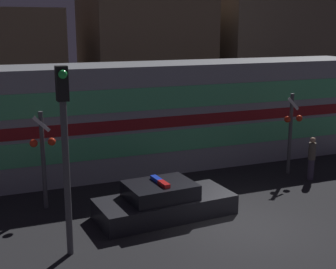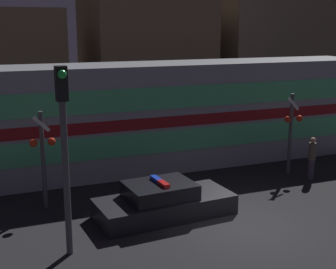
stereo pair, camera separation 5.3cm
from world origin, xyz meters
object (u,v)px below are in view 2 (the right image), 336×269
object	(u,v)px
crossing_signal_near	(291,129)
traffic_light_corner	(64,142)
pedestrian	(312,158)
train	(170,114)
police_car	(164,202)

from	to	relation	value
crossing_signal_near	traffic_light_corner	world-z (taller)	traffic_light_corner
pedestrian	crossing_signal_near	bearing A→B (deg)	111.14
traffic_light_corner	crossing_signal_near	bearing A→B (deg)	20.49
pedestrian	crossing_signal_near	distance (m)	1.48
train	crossing_signal_near	distance (m)	5.31
pedestrian	police_car	bearing A→B (deg)	-169.62
police_car	crossing_signal_near	bearing A→B (deg)	14.62
train	traffic_light_corner	distance (m)	9.27
train	traffic_light_corner	xyz separation A→B (m)	(-5.90, -7.09, 0.90)
train	pedestrian	bearing A→B (deg)	-43.92
police_car	traffic_light_corner	size ratio (longest dim) A/B	0.90
police_car	traffic_light_corner	bearing A→B (deg)	-160.10
train	police_car	xyz separation A→B (m)	(-2.53, -5.59, -1.82)
pedestrian	crossing_signal_near	size ratio (longest dim) A/B	0.51
train	police_car	world-z (taller)	train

